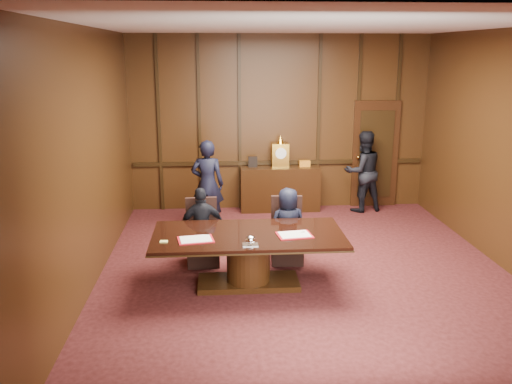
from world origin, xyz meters
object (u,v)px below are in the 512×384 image
Objects in this scene: sideboard at (280,187)px; witness_right at (363,171)px; signatory_left at (202,227)px; signatory_right at (288,226)px; conference_table at (248,251)px; witness_left at (208,184)px.

sideboard is 1.70m from witness_right.
sideboard is 1.32× the size of signatory_left.
signatory_right is 3.27m from witness_right.
witness_right is (1.66, -0.16, 0.33)m from sideboard.
witness_right reaches higher than signatory_left.
signatory_left is at bearing 129.09° from conference_table.
sideboard is 0.98× the size of witness_right.
sideboard is 0.98× the size of witness_left.
conference_table is at bearing 41.35° from witness_right.
signatory_right reaches higher than conference_table.
witness_right is (3.11, 0.85, 0.00)m from witness_left.
conference_table is 2.22× the size of signatory_right.
conference_table is 2.16× the size of signatory_left.
signatory_left reaches higher than conference_table.
signatory_left is 0.74× the size of witness_right.
signatory_right is at bearing 50.91° from conference_table.
witness_left is at bearing -145.09° from sideboard.
sideboard is 3.21m from signatory_left.
signatory_right is (1.30, 0.00, -0.02)m from signatory_left.
witness_left is at bearing -66.69° from signatory_right.
sideboard is at bearing -105.13° from signatory_right.
witness_left reaches higher than signatory_left.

